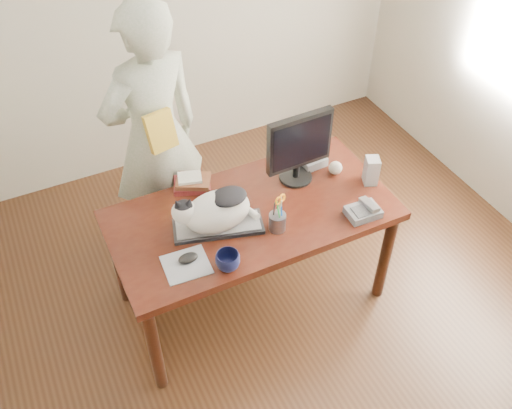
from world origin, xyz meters
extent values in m
plane|color=black|center=(0.00, 0.00, 0.00)|extent=(4.50, 4.50, 0.00)
cube|color=black|center=(0.00, 0.60, 0.72)|extent=(1.60, 0.80, 0.05)
cylinder|color=black|center=(-0.74, 0.26, 0.35)|extent=(0.07, 0.07, 0.70)
cylinder|color=black|center=(0.74, 0.26, 0.35)|extent=(0.07, 0.07, 0.70)
cylinder|color=black|center=(-0.74, 0.94, 0.35)|extent=(0.07, 0.07, 0.70)
cylinder|color=black|center=(0.74, 0.94, 0.35)|extent=(0.07, 0.07, 0.70)
cube|color=black|center=(0.00, 0.96, 0.40)|extent=(1.45, 0.03, 0.50)
cube|color=black|center=(-0.22, 0.57, 0.76)|extent=(0.52, 0.31, 0.02)
cube|color=#A5A6AA|center=(-0.22, 0.57, 0.78)|extent=(0.48, 0.27, 0.01)
ellipsoid|color=white|center=(-0.22, 0.57, 0.87)|extent=(0.42, 0.32, 0.23)
ellipsoid|color=white|center=(-0.39, 0.60, 0.92)|extent=(0.16, 0.16, 0.13)
ellipsoid|color=black|center=(-0.39, 0.60, 0.96)|extent=(0.11, 0.11, 0.05)
cone|color=black|center=(-0.42, 0.59, 0.99)|extent=(0.08, 0.07, 0.08)
cone|color=black|center=(-0.37, 0.58, 0.99)|extent=(0.08, 0.07, 0.08)
ellipsoid|color=black|center=(-0.16, 0.55, 0.97)|extent=(0.23, 0.20, 0.05)
cylinder|color=white|center=(-0.03, 0.57, 0.80)|extent=(0.08, 0.16, 0.05)
cylinder|color=black|center=(0.36, 0.75, 0.76)|extent=(0.20, 0.20, 0.02)
cylinder|color=black|center=(0.36, 0.75, 0.81)|extent=(0.04, 0.04, 0.09)
cube|color=black|center=(0.36, 0.73, 1.03)|extent=(0.40, 0.06, 0.34)
cube|color=black|center=(0.36, 0.71, 1.03)|extent=(0.37, 0.01, 0.29)
cylinder|color=gray|center=(0.07, 0.42, 0.80)|extent=(0.12, 0.12, 0.10)
cylinder|color=black|center=(0.05, 0.43, 0.89)|extent=(0.02, 0.04, 0.15)
cylinder|color=blue|center=(0.09, 0.42, 0.89)|extent=(0.02, 0.04, 0.15)
cylinder|color=#B31923|center=(0.06, 0.44, 0.89)|extent=(0.02, 0.04, 0.15)
cylinder|color=#197F2C|center=(0.06, 0.41, 0.89)|extent=(0.03, 0.03, 0.15)
cylinder|color=#ACACB1|center=(0.08, 0.42, 0.90)|extent=(0.02, 0.02, 0.11)
cylinder|color=#ACACB1|center=(0.08, 0.43, 0.90)|extent=(0.01, 0.03, 0.11)
torus|color=orange|center=(0.06, 0.42, 0.96)|extent=(0.05, 0.03, 0.05)
torus|color=orange|center=(0.09, 0.43, 0.96)|extent=(0.05, 0.03, 0.05)
cube|color=#A4A8B0|center=(-0.47, 0.40, 0.75)|extent=(0.24, 0.22, 0.01)
ellipsoid|color=black|center=(-0.45, 0.42, 0.77)|extent=(0.11, 0.07, 0.04)
imported|color=black|center=(-0.29, 0.29, 0.80)|extent=(0.18, 0.18, 0.10)
cube|color=#5C5B60|center=(0.54, 0.31, 0.77)|extent=(0.19, 0.14, 0.05)
cube|color=#464749|center=(0.51, 0.30, 0.80)|extent=(0.08, 0.10, 0.01)
cube|color=#ACACB1|center=(0.58, 0.31, 0.81)|extent=(0.05, 0.16, 0.05)
cube|color=#A8A9AB|center=(0.74, 0.53, 0.84)|extent=(0.10, 0.11, 0.17)
sphere|color=white|center=(0.60, 0.68, 0.79)|extent=(0.08, 0.08, 0.08)
cube|color=#531617|center=(-0.22, 0.95, 0.77)|extent=(0.25, 0.22, 0.03)
cube|color=#54301D|center=(-0.22, 0.94, 0.80)|extent=(0.24, 0.22, 0.03)
cube|color=white|center=(-0.23, 0.95, 0.82)|extent=(0.16, 0.14, 0.02)
cube|color=#5C5B60|center=(0.51, 0.86, 0.78)|extent=(0.17, 0.21, 0.06)
cube|color=#464749|center=(0.52, 0.83, 0.81)|extent=(0.11, 0.11, 0.01)
imported|color=silver|center=(-0.31, 1.32, 0.89)|extent=(0.72, 0.55, 1.77)
cube|color=gold|center=(-0.31, 1.15, 1.05)|extent=(0.18, 0.13, 0.23)
camera|label=1|loc=(-0.99, -1.47, 2.98)|focal=40.00mm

